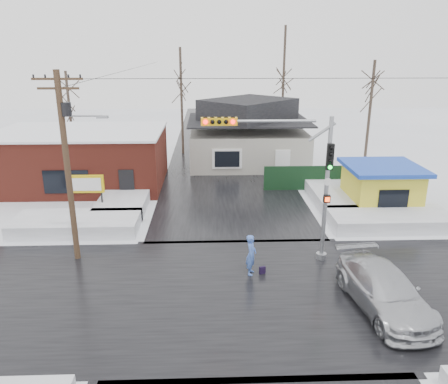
{
  "coord_description": "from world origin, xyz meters",
  "views": [
    {
      "loc": [
        -1.47,
        -16.19,
        9.85
      ],
      "look_at": [
        -0.73,
        4.59,
        3.0
      ],
      "focal_mm": 35.0,
      "sensor_mm": 36.0,
      "label": 1
    }
  ],
  "objects_px": {
    "kiosk": "(381,187)",
    "pedestrian": "(251,255)",
    "marquee_sign": "(86,185)",
    "utility_pole": "(68,157)",
    "traffic_signal": "(294,170)",
    "car": "(384,290)"
  },
  "relations": [
    {
      "from": "kiosk",
      "to": "pedestrian",
      "type": "height_order",
      "value": "kiosk"
    },
    {
      "from": "marquee_sign",
      "to": "kiosk",
      "type": "xyz_separation_m",
      "value": [
        18.5,
        0.5,
        -0.46
      ]
    },
    {
      "from": "utility_pole",
      "to": "pedestrian",
      "type": "distance_m",
      "value": 9.49
    },
    {
      "from": "traffic_signal",
      "to": "pedestrian",
      "type": "height_order",
      "value": "traffic_signal"
    },
    {
      "from": "marquee_sign",
      "to": "traffic_signal",
      "type": "bearing_deg",
      "value": -29.72
    },
    {
      "from": "traffic_signal",
      "to": "utility_pole",
      "type": "relative_size",
      "value": 0.78
    },
    {
      "from": "car",
      "to": "kiosk",
      "type": "bearing_deg",
      "value": 63.14
    },
    {
      "from": "utility_pole",
      "to": "marquee_sign",
      "type": "distance_m",
      "value": 6.87
    },
    {
      "from": "kiosk",
      "to": "pedestrian",
      "type": "relative_size",
      "value": 2.41
    },
    {
      "from": "traffic_signal",
      "to": "marquee_sign",
      "type": "height_order",
      "value": "traffic_signal"
    },
    {
      "from": "utility_pole",
      "to": "kiosk",
      "type": "bearing_deg",
      "value": 20.44
    },
    {
      "from": "traffic_signal",
      "to": "pedestrian",
      "type": "xyz_separation_m",
      "value": [
        -2.04,
        -1.35,
        -3.58
      ]
    },
    {
      "from": "marquee_sign",
      "to": "car",
      "type": "distance_m",
      "value": 18.03
    },
    {
      "from": "utility_pole",
      "to": "marquee_sign",
      "type": "xyz_separation_m",
      "value": [
        -1.07,
        5.99,
        -3.19
      ]
    },
    {
      "from": "utility_pole",
      "to": "traffic_signal",
      "type": "bearing_deg",
      "value": -2.95
    },
    {
      "from": "kiosk",
      "to": "traffic_signal",
      "type": "bearing_deg",
      "value": -135.16
    },
    {
      "from": "pedestrian",
      "to": "car",
      "type": "height_order",
      "value": "pedestrian"
    },
    {
      "from": "traffic_signal",
      "to": "marquee_sign",
      "type": "xyz_separation_m",
      "value": [
        -11.43,
        6.53,
        -2.62
      ]
    },
    {
      "from": "marquee_sign",
      "to": "kiosk",
      "type": "bearing_deg",
      "value": 1.55
    },
    {
      "from": "kiosk",
      "to": "marquee_sign",
      "type": "bearing_deg",
      "value": -178.45
    },
    {
      "from": "traffic_signal",
      "to": "car",
      "type": "bearing_deg",
      "value": -55.8
    },
    {
      "from": "pedestrian",
      "to": "traffic_signal",
      "type": "bearing_deg",
      "value": -42.74
    }
  ]
}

